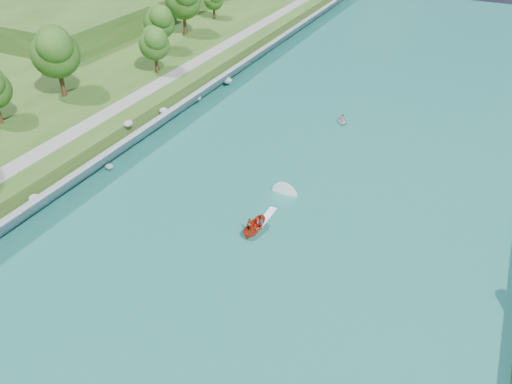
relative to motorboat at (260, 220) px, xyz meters
The scene contains 7 objects.
ground 11.25m from the motorboat, 85.99° to the right, with size 260.00×260.00×0.00m, color #2D5119.
river_water 8.87m from the motorboat, 84.91° to the left, with size 55.00×240.00×0.10m, color #175953.
berm_west 50.01m from the motorboat, 169.86° to the left, with size 45.00×240.00×3.50m, color #2D5119.
riprap_bank 26.36m from the motorboat, 162.09° to the left, with size 3.77×236.00×4.36m.
riverside_path 33.03m from the motorboat, 164.49° to the left, with size 3.00×200.00×0.10m, color gray.
motorboat is the anchor object (origin of this frame).
raft 30.80m from the motorboat, 89.80° to the left, with size 3.19×3.62×1.51m.
Camera 1 is at (19.72, -31.36, 36.86)m, focal length 35.00 mm.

